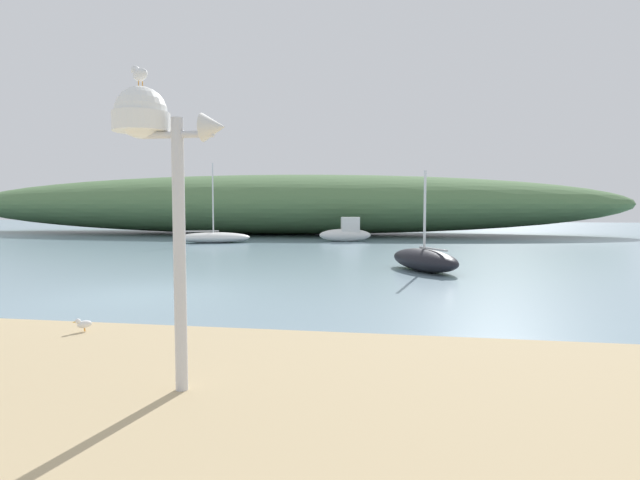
{
  "coord_description": "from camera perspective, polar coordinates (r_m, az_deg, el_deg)",
  "views": [
    {
      "loc": [
        5.8,
        -10.6,
        2.0
      ],
      "look_at": [
        3.03,
        6.22,
        0.88
      ],
      "focal_mm": 28.22,
      "sensor_mm": 36.0,
      "label": 1
    }
  ],
  "objects": [
    {
      "name": "seagull_on_radar",
      "position": [
        5.38,
        -19.78,
        17.33
      ],
      "size": [
        0.27,
        0.21,
        0.21
      ],
      "color": "orange",
      "rests_on": "mast_structure"
    },
    {
      "name": "ground_plane",
      "position": [
        12.25,
        -19.16,
        -5.87
      ],
      "size": [
        120.0,
        120.0,
        0.0
      ],
      "primitive_type": "plane",
      "color": "#7A99A8"
    },
    {
      "name": "seagull_near_waterline",
      "position": [
        8.14,
        -25.25,
        -8.56
      ],
      "size": [
        0.22,
        0.24,
        0.2
      ],
      "color": "orange",
      "rests_on": "beach_sand"
    },
    {
      "name": "distant_hill",
      "position": [
        38.21,
        -5.85,
        4.03
      ],
      "size": [
        50.87,
        12.22,
        4.39
      ],
      "primitive_type": "ellipsoid",
      "color": "#517547",
      "rests_on": "ground"
    },
    {
      "name": "mast_structure",
      "position": [
        5.2,
        -18.42,
        10.77
      ],
      "size": [
        1.12,
        0.54,
        2.97
      ],
      "color": "silver",
      "rests_on": "beach_sand"
    },
    {
      "name": "motorboat_off_point",
      "position": [
        29.26,
        3.01,
        0.85
      ],
      "size": [
        3.12,
        1.48,
        1.42
      ],
      "color": "white",
      "rests_on": "ground"
    },
    {
      "name": "sailboat_east_reach",
      "position": [
        16.08,
        11.73,
        -2.2
      ],
      "size": [
        2.62,
        3.4,
        3.14
      ],
      "color": "black",
      "rests_on": "ground"
    },
    {
      "name": "sailboat_west_reach",
      "position": [
        28.75,
        -11.99,
        0.31
      ],
      "size": [
        4.3,
        2.67,
        4.45
      ],
      "color": "white",
      "rests_on": "ground"
    }
  ]
}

